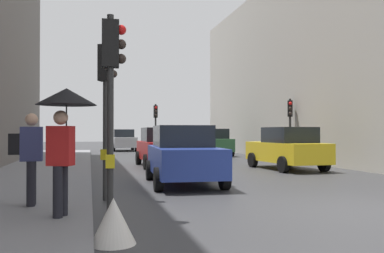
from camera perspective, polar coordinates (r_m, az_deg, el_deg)
ground_plane at (r=9.21m, az=21.88°, el=-10.51°), size 120.00×120.00×0.00m
sidewalk_kerb at (r=13.56m, az=-20.96°, el=-6.99°), size 3.46×40.00×0.16m
traffic_light_near_left at (r=7.63m, az=-10.89°, el=6.47°), size 0.43×0.25×3.66m
traffic_light_mid_street at (r=22.46m, az=13.23°, el=1.11°), size 0.33×0.45×3.30m
traffic_light_near_right at (r=9.85m, az=-11.57°, el=4.92°), size 0.45×0.35×3.68m
traffic_light_far_median at (r=29.02m, az=-4.98°, el=0.93°), size 0.25×0.43×3.48m
car_blue_van at (r=12.58m, az=-1.19°, el=-3.89°), size 2.20×4.29×1.76m
car_green_estate at (r=27.55m, az=2.79°, el=-2.16°), size 2.09×4.24×1.76m
car_red_sedan at (r=19.02m, az=-4.14°, el=-2.81°), size 2.05×4.22×1.76m
car_yellow_taxi at (r=17.91m, az=12.82°, el=-2.92°), size 2.21×4.30×1.76m
car_silver_hatchback at (r=34.99m, az=-9.33°, el=-1.84°), size 2.08×4.23×1.76m
car_white_compact at (r=35.74m, az=-0.91°, el=-1.83°), size 2.08×4.23×1.76m
pedestrian_with_umbrella at (r=7.28m, az=-16.96°, el=1.41°), size 1.00×1.00×2.14m
pedestrian_with_grey_backpack at (r=8.61m, az=-21.33°, el=-3.41°), size 0.61×0.36×1.77m
warning_sign_triangle at (r=6.09m, az=-10.67°, el=-12.54°), size 0.64×0.64×0.65m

